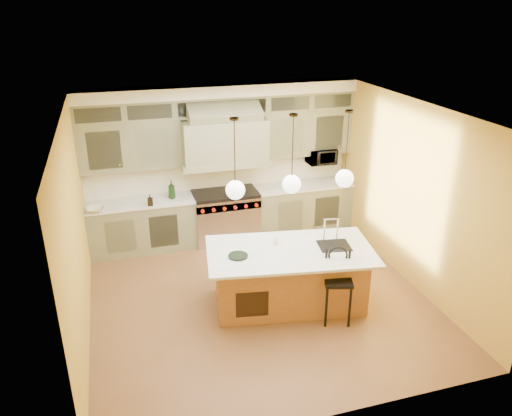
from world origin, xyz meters
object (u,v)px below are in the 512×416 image
object	(u,v)px
range	(226,215)
kitchen_island	(289,275)
microwave	(321,156)
counter_stool	(338,281)

from	to	relation	value
range	kitchen_island	bearing A→B (deg)	-80.41
kitchen_island	microwave	xyz separation A→B (m)	(1.55, 2.50, 0.98)
range	counter_stool	distance (m)	3.12
range	counter_stool	bearing A→B (deg)	-73.05
range	microwave	size ratio (longest dim) A/B	2.21
kitchen_island	counter_stool	distance (m)	0.79
counter_stool	microwave	distance (m)	3.36
kitchen_island	microwave	distance (m)	3.10
kitchen_island	microwave	bearing A→B (deg)	67.37
kitchen_island	counter_stool	size ratio (longest dim) A/B	2.34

